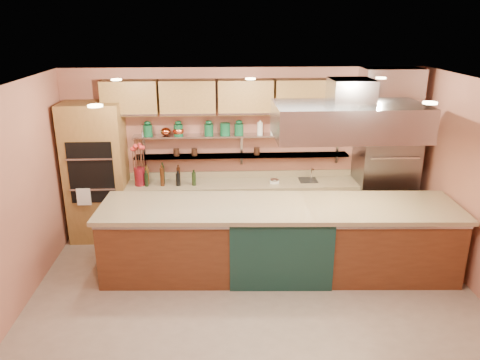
{
  "coord_description": "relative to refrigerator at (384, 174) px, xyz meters",
  "views": [
    {
      "loc": [
        -0.47,
        -5.22,
        3.54
      ],
      "look_at": [
        -0.15,
        1.0,
        1.39
      ],
      "focal_mm": 35.0,
      "sensor_mm": 36.0,
      "label": 1
    }
  ],
  "objects": [
    {
      "name": "floor",
      "position": [
        -2.35,
        -2.14,
        -1.06
      ],
      "size": [
        6.0,
        5.0,
        0.02
      ],
      "primitive_type": "cube",
      "color": "gray",
      "rests_on": "ground"
    },
    {
      "name": "ceiling",
      "position": [
        -2.35,
        -2.14,
        1.75
      ],
      "size": [
        6.0,
        5.0,
        0.02
      ],
      "primitive_type": "cube",
      "color": "black",
      "rests_on": "wall_back"
    },
    {
      "name": "wall_back",
      "position": [
        -2.35,
        0.36,
        0.35
      ],
      "size": [
        6.0,
        0.04,
        2.8
      ],
      "primitive_type": "cube",
      "color": "#B56E55",
      "rests_on": "floor"
    },
    {
      "name": "wall_front",
      "position": [
        -2.35,
        -4.64,
        0.35
      ],
      "size": [
        6.0,
        0.04,
        2.8
      ],
      "primitive_type": "cube",
      "color": "#B56E55",
      "rests_on": "floor"
    },
    {
      "name": "wall_left",
      "position": [
        -5.35,
        -2.14,
        0.35
      ],
      "size": [
        0.04,
        5.0,
        2.8
      ],
      "primitive_type": "cube",
      "color": "#B56E55",
      "rests_on": "floor"
    },
    {
      "name": "oven_stack",
      "position": [
        -4.8,
        0.04,
        0.1
      ],
      "size": [
        0.95,
        0.64,
        2.3
      ],
      "primitive_type": "cube",
      "color": "olive",
      "rests_on": "floor"
    },
    {
      "name": "refrigerator",
      "position": [
        0.0,
        0.0,
        0.0
      ],
      "size": [
        0.95,
        0.72,
        2.1
      ],
      "primitive_type": "cube",
      "color": "slate",
      "rests_on": "floor"
    },
    {
      "name": "back_counter",
      "position": [
        -2.4,
        0.06,
        -0.58
      ],
      "size": [
        3.84,
        0.64,
        0.93
      ],
      "primitive_type": "cube",
      "color": "tan",
      "rests_on": "floor"
    },
    {
      "name": "wall_shelf_lower",
      "position": [
        -2.4,
        0.23,
        0.3
      ],
      "size": [
        3.6,
        0.26,
        0.03
      ],
      "primitive_type": "cube",
      "color": "#A6A8AD",
      "rests_on": "wall_back"
    },
    {
      "name": "wall_shelf_upper",
      "position": [
        -2.4,
        0.23,
        0.65
      ],
      "size": [
        3.6,
        0.26,
        0.03
      ],
      "primitive_type": "cube",
      "color": "#A6A8AD",
      "rests_on": "wall_back"
    },
    {
      "name": "upper_cabinets",
      "position": [
        -2.35,
        0.18,
        1.3
      ],
      "size": [
        4.6,
        0.36,
        0.55
      ],
      "primitive_type": "cube",
      "color": "olive",
      "rests_on": "wall_back"
    },
    {
      "name": "range_hood",
      "position": [
        -1.05,
        -1.27,
        1.2
      ],
      "size": [
        2.0,
        1.0,
        0.45
      ],
      "primitive_type": "cube",
      "color": "#A6A8AD",
      "rests_on": "ceiling"
    },
    {
      "name": "ceiling_downlights",
      "position": [
        -2.35,
        -1.94,
        1.72
      ],
      "size": [
        4.0,
        2.8,
        0.02
      ],
      "primitive_type": "cube",
      "color": "#FFE5A5",
      "rests_on": "ceiling"
    },
    {
      "name": "island",
      "position": [
        -1.95,
        -1.27,
        -0.53
      ],
      "size": [
        5.04,
        1.32,
        1.04
      ],
      "primitive_type": "cube",
      "rotation": [
        0.0,
        0.0,
        -0.05
      ],
      "color": "brown",
      "rests_on": "floor"
    },
    {
      "name": "flower_vase",
      "position": [
        -4.1,
        0.01,
        0.03
      ],
      "size": [
        0.18,
        0.18,
        0.3
      ],
      "primitive_type": "cylinder",
      "rotation": [
        0.0,
        0.0,
        0.06
      ],
      "color": "maroon",
      "rests_on": "back_counter"
    },
    {
      "name": "oil_bottle_cluster",
      "position": [
        -3.6,
        0.01,
        0.02
      ],
      "size": [
        0.93,
        0.59,
        0.29
      ],
      "primitive_type": "cube",
      "rotation": [
        0.0,
        0.0,
        -0.4
      ],
      "color": "black",
      "rests_on": "back_counter"
    },
    {
      "name": "kitchen_scale",
      "position": [
        -1.87,
        0.01,
        -0.08
      ],
      "size": [
        0.17,
        0.14,
        0.08
      ],
      "primitive_type": "cube",
      "rotation": [
        0.0,
        0.0,
        0.26
      ],
      "color": "white",
      "rests_on": "back_counter"
    },
    {
      "name": "bar_faucet",
      "position": [
        -1.23,
        0.11,
        -0.0
      ],
      "size": [
        0.04,
        0.04,
        0.23
      ],
      "primitive_type": "cylinder",
      "rotation": [
        0.0,
        0.0,
        0.2
      ],
      "color": "white",
      "rests_on": "back_counter"
    },
    {
      "name": "copper_kettle",
      "position": [
        -3.66,
        0.23,
        0.73
      ],
      "size": [
        0.17,
        0.17,
        0.13
      ],
      "primitive_type": "ellipsoid",
      "rotation": [
        0.0,
        0.0,
        -0.02
      ],
      "color": "#C34F2D",
      "rests_on": "wall_shelf_upper"
    },
    {
      "name": "green_canister",
      "position": [
        -2.68,
        0.23,
        0.76
      ],
      "size": [
        0.17,
        0.17,
        0.2
      ],
      "primitive_type": "cylinder",
      "rotation": [
        0.0,
        0.0,
        -0.05
      ],
      "color": "#104E2C",
      "rests_on": "wall_shelf_upper"
    }
  ]
}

